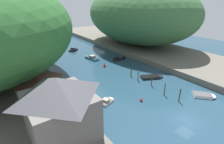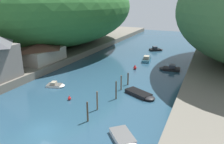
{
  "view_description": "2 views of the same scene",
  "coord_description": "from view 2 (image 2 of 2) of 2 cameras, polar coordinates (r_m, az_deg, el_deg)",
  "views": [
    {
      "loc": [
        -23.67,
        -11.54,
        18.71
      ],
      "look_at": [
        0.8,
        22.25,
        0.77
      ],
      "focal_mm": 28.0,
      "sensor_mm": 36.0,
      "label": 1
    },
    {
      "loc": [
        17.06,
        -17.25,
        15.22
      ],
      "look_at": [
        -1.15,
        22.97,
        0.42
      ],
      "focal_mm": 35.0,
      "sensor_mm": 36.0,
      "label": 2
    }
  ],
  "objects": [
    {
      "name": "water_surface",
      "position": [
        52.49,
        4.32,
        1.62
      ],
      "size": [
        130.0,
        130.0,
        0.0
      ],
      "primitive_type": "plane",
      "color": "#234256",
      "rests_on": "ground"
    },
    {
      "name": "left_bank",
      "position": [
        64.68,
        -16.72,
        4.84
      ],
      "size": [
        22.0,
        120.0,
        1.55
      ],
      "color": "#666056",
      "rests_on": "ground"
    },
    {
      "name": "hillside_left",
      "position": [
        70.24,
        -13.8,
        16.16
      ],
      "size": [
        40.61,
        56.86,
        22.77
      ],
      "color": "#2D662D",
      "rests_on": "left_bank"
    },
    {
      "name": "boathouse_shed",
      "position": [
        52.76,
        -18.18,
        5.08
      ],
      "size": [
        7.7,
        10.64,
        4.32
      ],
      "color": "gray",
      "rests_on": "left_bank"
    },
    {
      "name": "boat_cabin_cruiser",
      "position": [
        36.38,
        7.66,
        -5.87
      ],
      "size": [
        5.93,
        4.24,
        0.6
      ],
      "rotation": [
        0.0,
        0.0,
        4.26
      ],
      "color": "black",
      "rests_on": "water_surface"
    },
    {
      "name": "boat_white_cruiser",
      "position": [
        57.67,
        9.07,
        3.43
      ],
      "size": [
        2.74,
        6.38,
        1.39
      ],
      "rotation": [
        0.0,
        0.0,
        0.15
      ],
      "color": "teal",
      "rests_on": "water_surface"
    },
    {
      "name": "boat_mid_channel",
      "position": [
        25.62,
        3.17,
        -17.12
      ],
      "size": [
        4.46,
        4.57,
        0.61
      ],
      "rotation": [
        0.0,
        0.0,
        3.89
      ],
      "color": "white",
      "rests_on": "water_surface"
    },
    {
      "name": "boat_far_right_bank",
      "position": [
        50.77,
        14.8,
        0.92
      ],
      "size": [
        4.78,
        2.53,
        1.32
      ],
      "rotation": [
        0.0,
        0.0,
        1.66
      ],
      "color": "black",
      "rests_on": "water_surface"
    },
    {
      "name": "boat_far_upstream",
      "position": [
        69.39,
        11.48,
        5.83
      ],
      "size": [
        4.56,
        4.08,
        1.35
      ],
      "rotation": [
        0.0,
        0.0,
        5.34
      ],
      "color": "black",
      "rests_on": "water_surface"
    },
    {
      "name": "boat_yellow_tender",
      "position": [
        41.27,
        -14.44,
        -3.32
      ],
      "size": [
        3.59,
        2.54,
        0.9
      ],
      "rotation": [
        0.0,
        0.0,
        5.0
      ],
      "color": "silver",
      "rests_on": "water_surface"
    },
    {
      "name": "mooring_post_nearest",
      "position": [
        28.77,
        -6.42,
        -10.22
      ],
      "size": [
        0.24,
        0.24,
        2.86
      ],
      "color": "#4C3D2D",
      "rests_on": "water_surface"
    },
    {
      "name": "mooring_post_second",
      "position": [
        31.44,
        -3.89,
        -7.46
      ],
      "size": [
        0.23,
        0.23,
        2.92
      ],
      "color": "brown",
      "rests_on": "water_surface"
    },
    {
      "name": "mooring_post_middle",
      "position": [
        34.63,
        1.06,
        -4.73
      ],
      "size": [
        0.22,
        0.22,
        3.08
      ],
      "color": "#4C3D2D",
      "rests_on": "water_surface"
    },
    {
      "name": "mooring_post_fourth",
      "position": [
        38.14,
        2.4,
        -2.78
      ],
      "size": [
        0.23,
        0.23,
        2.72
      ],
      "color": "brown",
      "rests_on": "water_surface"
    },
    {
      "name": "mooring_post_farthest",
      "position": [
        40.55,
        4.19,
        -1.74
      ],
      "size": [
        0.26,
        0.26,
        2.41
      ],
      "color": "#4C3D2D",
      "rests_on": "water_surface"
    },
    {
      "name": "channel_buoy_near",
      "position": [
        49.8,
        6.02,
        1.16
      ],
      "size": [
        0.76,
        0.76,
        1.14
      ],
      "color": "red",
      "rests_on": "water_surface"
    },
    {
      "name": "channel_buoy_far",
      "position": [
        35.43,
        -11.07,
        -6.73
      ],
      "size": [
        0.54,
        0.54,
        0.8
      ],
      "color": "red",
      "rests_on": "water_surface"
    },
    {
      "name": "person_on_quay",
      "position": [
        42.74,
        -27.31,
        -0.89
      ],
      "size": [
        0.27,
        0.41,
        1.69
      ],
      "rotation": [
        0.0,
        0.0,
        1.72
      ],
      "color": "#282D3D",
      "rests_on": "left_bank"
    },
    {
      "name": "person_by_boathouse",
      "position": [
        50.28,
        -16.87,
        3.1
      ],
      "size": [
        0.34,
        0.43,
        1.69
      ],
      "rotation": [
        0.0,
        0.0,
        1.21
      ],
      "color": "#282D3D",
      "rests_on": "left_bank"
    }
  ]
}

